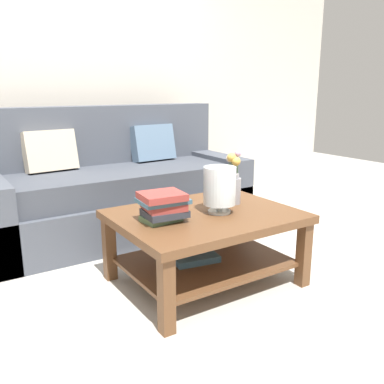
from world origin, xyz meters
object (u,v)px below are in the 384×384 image
at_px(flower_pitcher, 234,181).
at_px(glass_hurricane_vase, 220,187).
at_px(book_stack_main, 163,206).
at_px(couch, 116,190).
at_px(coffee_table, 205,232).

bearing_deg(flower_pitcher, glass_hurricane_vase, -149.74).
relative_size(glass_hurricane_vase, flower_pitcher, 0.81).
height_order(book_stack_main, flower_pitcher, flower_pitcher).
height_order(glass_hurricane_vase, flower_pitcher, flower_pitcher).
relative_size(couch, book_stack_main, 7.54).
xyz_separation_m(coffee_table, glass_hurricane_vase, (0.07, -0.05, 0.29)).
xyz_separation_m(coffee_table, flower_pitcher, (0.28, 0.07, 0.28)).
bearing_deg(book_stack_main, coffee_table, 1.46).
xyz_separation_m(book_stack_main, glass_hurricane_vase, (0.37, -0.04, 0.07)).
bearing_deg(couch, flower_pitcher, -72.86).
height_order(coffee_table, flower_pitcher, flower_pitcher).
distance_m(couch, flower_pitcher, 1.22).
xyz_separation_m(couch, flower_pitcher, (0.35, -1.14, 0.25)).
relative_size(coffee_table, book_stack_main, 3.79).
bearing_deg(glass_hurricane_vase, coffee_table, 148.07).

